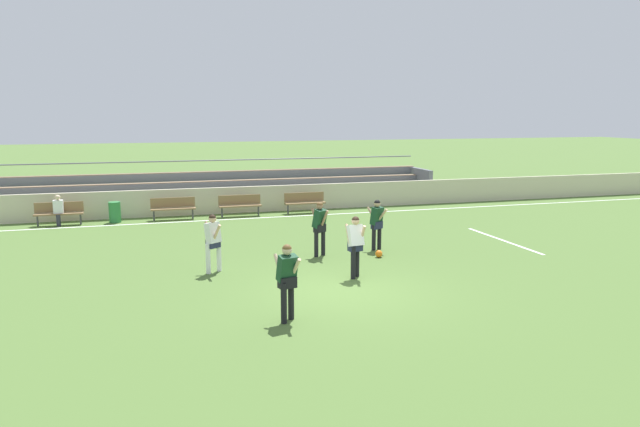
{
  "coord_description": "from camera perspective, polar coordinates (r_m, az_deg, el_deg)",
  "views": [
    {
      "loc": [
        -4.44,
        -13.06,
        4.3
      ],
      "look_at": [
        0.9,
        5.02,
        1.06
      ],
      "focal_mm": 32.51,
      "sensor_mm": 36.0,
      "label": 1
    }
  ],
  "objects": [
    {
      "name": "ground_plane",
      "position": [
        14.45,
        2.23,
        -7.58
      ],
      "size": [
        160.0,
        160.0,
        0.0
      ],
      "primitive_type": "plane",
      "color": "#4C6B30"
    },
    {
      "name": "field_line_sideline",
      "position": [
        24.49,
        -5.77,
        -0.42
      ],
      "size": [
        44.0,
        0.12,
        0.01
      ],
      "primitive_type": "cube",
      "color": "white",
      "rests_on": "ground"
    },
    {
      "name": "field_line_penalty_mark",
      "position": [
        21.0,
        17.56,
        -2.53
      ],
      "size": [
        0.12,
        4.4,
        0.01
      ],
      "primitive_type": "cube",
      "color": "white",
      "rests_on": "ground"
    },
    {
      "name": "sideline_wall",
      "position": [
        25.9,
        -6.43,
        1.41
      ],
      "size": [
        48.0,
        0.16,
        1.15
      ],
      "primitive_type": "cube",
      "color": "beige",
      "rests_on": "ground"
    },
    {
      "name": "bleacher_stand",
      "position": [
        27.55,
        -14.76,
        2.27
      ],
      "size": [
        25.69,
        2.72,
        2.1
      ],
      "color": "#897051",
      "rests_on": "ground"
    },
    {
      "name": "bench_centre_sideline",
      "position": [
        24.93,
        -7.89,
        0.98
      ],
      "size": [
        1.8,
        0.4,
        0.9
      ],
      "color": "olive",
      "rests_on": "ground"
    },
    {
      "name": "bench_near_bin",
      "position": [
        25.51,
        -1.52,
        1.27
      ],
      "size": [
        1.8,
        0.4,
        0.9
      ],
      "color": "olive",
      "rests_on": "ground"
    },
    {
      "name": "bench_near_wall_gap",
      "position": [
        24.68,
        -14.26,
        0.69
      ],
      "size": [
        1.8,
        0.4,
        0.9
      ],
      "color": "olive",
      "rests_on": "ground"
    },
    {
      "name": "bench_far_left",
      "position": [
        24.91,
        -24.31,
        0.2
      ],
      "size": [
        1.8,
        0.4,
        0.9
      ],
      "color": "olive",
      "rests_on": "ground"
    },
    {
      "name": "trash_bin",
      "position": [
        24.7,
        -19.55,
        0.13
      ],
      "size": [
        0.46,
        0.46,
        0.84
      ],
      "primitive_type": "cylinder",
      "color": "#2D7F3D",
      "rests_on": "ground"
    },
    {
      "name": "spectator_seated",
      "position": [
        24.77,
        -24.37,
        0.51
      ],
      "size": [
        0.36,
        0.42,
        1.21
      ],
      "color": "#2D2D38",
      "rests_on": "ground"
    },
    {
      "name": "player_dark_wide_right",
      "position": [
        18.57,
        5.62,
        -0.68
      ],
      "size": [
        0.5,
        0.68,
        1.62
      ],
      "color": "black",
      "rests_on": "ground"
    },
    {
      "name": "player_dark_on_ball",
      "position": [
        17.64,
        -0.03,
        -1.04
      ],
      "size": [
        0.5,
        0.63,
        1.68
      ],
      "color": "black",
      "rests_on": "ground"
    },
    {
      "name": "player_dark_challenging",
      "position": [
        12.12,
        -3.25,
        -6.15
      ],
      "size": [
        0.47,
        0.63,
        1.66
      ],
      "color": "black",
      "rests_on": "ground"
    },
    {
      "name": "player_white_deep_cover",
      "position": [
        15.32,
        3.49,
        -2.77
      ],
      "size": [
        0.45,
        0.47,
        1.66
      ],
      "color": "black",
      "rests_on": "ground"
    },
    {
      "name": "player_white_trailing_run",
      "position": [
        16.09,
        -10.49,
        -2.41
      ],
      "size": [
        0.48,
        0.72,
        1.62
      ],
      "color": "white",
      "rests_on": "ground"
    },
    {
      "name": "soccer_ball",
      "position": [
        17.75,
        5.82,
        -3.96
      ],
      "size": [
        0.22,
        0.22,
        0.22
      ],
      "primitive_type": "sphere",
      "color": "orange",
      "rests_on": "ground"
    }
  ]
}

